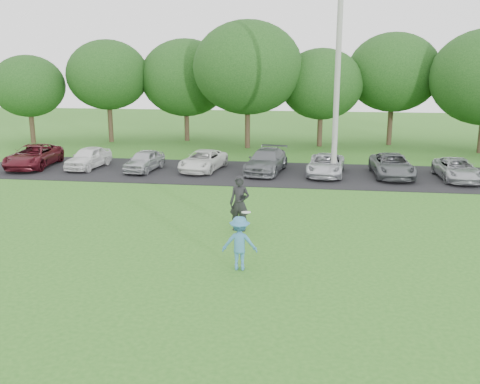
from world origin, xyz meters
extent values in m
plane|color=#2C671D|center=(0.00, 0.00, 0.00)|extent=(100.00, 100.00, 0.00)
cube|color=black|center=(0.00, 13.00, 0.01)|extent=(32.00, 6.50, 0.03)
cylinder|color=#979792|center=(3.66, 12.36, 5.37)|extent=(0.28, 0.28, 10.75)
imported|color=teal|center=(0.57, -0.65, 0.80)|extent=(1.07, 0.66, 1.61)
cylinder|color=white|center=(0.75, -0.56, 1.72)|extent=(0.27, 0.27, 0.07)
imported|color=black|center=(0.05, 3.00, 1.00)|extent=(0.80, 0.59, 2.00)
cube|color=black|center=(0.23, 2.82, 1.30)|extent=(0.15, 0.12, 0.10)
imported|color=#51111B|center=(-13.22, 12.89, 0.66)|extent=(2.46, 4.69, 1.26)
imported|color=white|center=(-9.99, 13.04, 0.63)|extent=(1.80, 3.65, 1.20)
imported|color=#ADB0B5|center=(-6.62, 12.75, 0.60)|extent=(1.74, 3.48, 1.14)
imported|color=white|center=(-3.43, 13.29, 0.57)|extent=(2.40, 4.15, 1.09)
imported|color=#5B5E63|center=(0.08, 13.26, 0.65)|extent=(2.35, 4.51, 1.25)
imported|color=silver|center=(3.28, 12.97, 0.58)|extent=(2.17, 4.11, 1.10)
imported|color=#585C60|center=(6.71, 13.10, 0.62)|extent=(2.11, 4.29, 1.17)
imported|color=#A8AAAF|center=(9.91, 12.73, 0.57)|extent=(1.93, 3.95, 1.08)
cylinder|color=#38281C|center=(-18.00, 21.60, 1.10)|extent=(0.36, 0.36, 2.20)
ellipsoid|color=#214C19|center=(-18.00, 21.60, 4.15)|extent=(5.20, 5.20, 4.42)
cylinder|color=#38281C|center=(-12.50, 23.00, 1.35)|extent=(0.36, 0.36, 2.70)
ellipsoid|color=#214C19|center=(-12.50, 23.00, 4.93)|extent=(5.94, 5.94, 5.05)
cylinder|color=#38281C|center=(-7.00, 24.40, 1.10)|extent=(0.36, 0.36, 2.20)
ellipsoid|color=#214C19|center=(-7.00, 24.40, 4.71)|extent=(6.68, 6.68, 5.68)
cylinder|color=#38281C|center=(-2.00, 21.60, 1.35)|extent=(0.36, 0.36, 2.70)
ellipsoid|color=#214C19|center=(-2.00, 21.60, 5.48)|extent=(7.42, 7.42, 6.31)
cylinder|color=#38281C|center=(3.00, 23.00, 1.10)|extent=(0.36, 0.36, 2.20)
ellipsoid|color=#214C19|center=(3.00, 23.00, 4.36)|extent=(5.76, 5.76, 4.90)
cylinder|color=#38281C|center=(8.00, 24.40, 1.35)|extent=(0.36, 0.36, 2.70)
ellipsoid|color=#214C19|center=(8.00, 24.40, 5.14)|extent=(6.50, 6.50, 5.53)
camera|label=1|loc=(2.62, -15.24, 5.98)|focal=40.00mm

